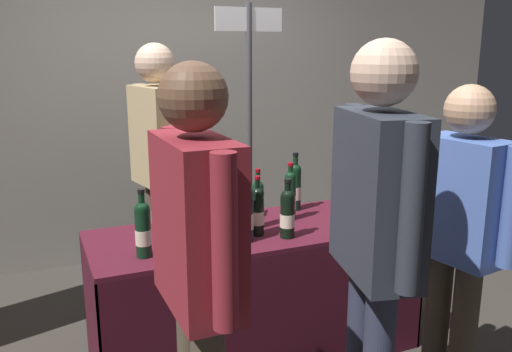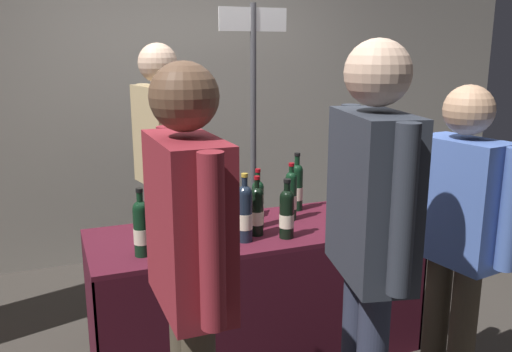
# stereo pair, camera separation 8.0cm
# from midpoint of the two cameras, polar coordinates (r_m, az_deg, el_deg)

# --- Properties ---
(ground_plane) EXTENTS (12.00, 12.00, 0.00)m
(ground_plane) POSITION_cam_midpoint_polar(r_m,az_deg,el_deg) (3.31, 0.73, -18.18)
(ground_plane) COLOR #38332D
(back_partition) EXTENTS (6.61, 0.12, 2.99)m
(back_partition) POSITION_cam_midpoint_polar(r_m,az_deg,el_deg) (4.56, -8.06, 10.30)
(back_partition) COLOR #9E998E
(back_partition) RESTS_ON ground_plane
(tasting_table) EXTENTS (1.82, 0.68, 0.76)m
(tasting_table) POSITION_cam_midpoint_polar(r_m,az_deg,el_deg) (3.06, 0.76, -9.80)
(tasting_table) COLOR #4C1423
(tasting_table) RESTS_ON ground_plane
(featured_wine_bottle) EXTENTS (0.08, 0.08, 0.36)m
(featured_wine_bottle) POSITION_cam_midpoint_polar(r_m,az_deg,el_deg) (2.74, -0.37, -3.93)
(featured_wine_bottle) COLOR #192333
(featured_wine_bottle) RESTS_ON tasting_table
(display_bottle_0) EXTENTS (0.07, 0.07, 0.30)m
(display_bottle_0) POSITION_cam_midpoint_polar(r_m,az_deg,el_deg) (3.14, 9.96, -2.39)
(display_bottle_0) COLOR #192333
(display_bottle_0) RESTS_ON tasting_table
(display_bottle_1) EXTENTS (0.08, 0.08, 0.32)m
(display_bottle_1) POSITION_cam_midpoint_polar(r_m,az_deg,el_deg) (2.81, 4.11, -3.92)
(display_bottle_1) COLOR black
(display_bottle_1) RESTS_ON tasting_table
(display_bottle_2) EXTENTS (0.07, 0.07, 0.33)m
(display_bottle_2) POSITION_cam_midpoint_polar(r_m,az_deg,el_deg) (2.96, 0.97, -2.92)
(display_bottle_2) COLOR black
(display_bottle_2) RESTS_ON tasting_table
(display_bottle_3) EXTENTS (0.07, 0.07, 0.32)m
(display_bottle_3) POSITION_cam_midpoint_polar(r_m,az_deg,el_deg) (2.84, 0.90, -3.69)
(display_bottle_3) COLOR black
(display_bottle_3) RESTS_ON tasting_table
(display_bottle_4) EXTENTS (0.08, 0.08, 0.34)m
(display_bottle_4) POSITION_cam_midpoint_polar(r_m,az_deg,el_deg) (3.37, 12.94, -1.18)
(display_bottle_4) COLOR black
(display_bottle_4) RESTS_ON tasting_table
(display_bottle_5) EXTENTS (0.08, 0.08, 0.33)m
(display_bottle_5) POSITION_cam_midpoint_polar(r_m,az_deg,el_deg) (2.61, -11.28, -5.39)
(display_bottle_5) COLOR black
(display_bottle_5) RESTS_ON tasting_table
(display_bottle_6) EXTENTS (0.07, 0.07, 0.29)m
(display_bottle_6) POSITION_cam_midpoint_polar(r_m,az_deg,el_deg) (2.94, -9.70, -3.56)
(display_bottle_6) COLOR black
(display_bottle_6) RESTS_ON tasting_table
(display_bottle_7) EXTENTS (0.08, 0.08, 0.36)m
(display_bottle_7) POSITION_cam_midpoint_polar(r_m,az_deg,el_deg) (3.29, 5.06, -1.08)
(display_bottle_7) COLOR black
(display_bottle_7) RESTS_ON tasting_table
(display_bottle_8) EXTENTS (0.07, 0.07, 0.34)m
(display_bottle_8) POSITION_cam_midpoint_polar(r_m,az_deg,el_deg) (3.10, 4.49, -2.03)
(display_bottle_8) COLOR black
(display_bottle_8) RESTS_ON tasting_table
(wine_glass_near_vendor) EXTENTS (0.07, 0.07, 0.13)m
(wine_glass_near_vendor) POSITION_cam_midpoint_polar(r_m,az_deg,el_deg) (3.32, 11.18, -2.15)
(wine_glass_near_vendor) COLOR silver
(wine_glass_near_vendor) RESTS_ON tasting_table
(brochure_stand) EXTENTS (0.07, 0.11, 0.16)m
(brochure_stand) POSITION_cam_midpoint_polar(r_m,az_deg,el_deg) (3.17, 0.54, -2.89)
(brochure_stand) COLOR silver
(brochure_stand) RESTS_ON tasting_table
(vendor_presenter) EXTENTS (0.30, 0.60, 1.77)m
(vendor_presenter) POSITION_cam_midpoint_polar(r_m,az_deg,el_deg) (3.45, -9.38, 2.28)
(vendor_presenter) COLOR #4C4233
(vendor_presenter) RESTS_ON ground_plane
(taster_foreground_right) EXTENTS (0.31, 0.63, 1.77)m
(taster_foreground_right) POSITION_cam_midpoint_polar(r_m,az_deg,el_deg) (2.09, 13.14, -5.12)
(taster_foreground_right) COLOR #2D3347
(taster_foreground_right) RESTS_ON ground_plane
(taster_foreground_left) EXTENTS (0.27, 0.56, 1.58)m
(taster_foreground_left) POSITION_cam_midpoint_polar(r_m,az_deg,el_deg) (2.60, 21.54, -5.22)
(taster_foreground_left) COLOR #4C4233
(taster_foreground_left) RESTS_ON ground_plane
(taster_foreground_centre) EXTENTS (0.23, 0.63, 1.70)m
(taster_foreground_centre) POSITION_cam_midpoint_polar(r_m,az_deg,el_deg) (1.90, -5.95, -8.41)
(taster_foreground_centre) COLOR #4C4233
(taster_foreground_centre) RESTS_ON ground_plane
(booth_signpost) EXTENTS (0.50, 0.04, 2.04)m
(booth_signpost) POSITION_cam_midpoint_polar(r_m,az_deg,el_deg) (3.90, 0.29, 6.27)
(booth_signpost) COLOR #47474C
(booth_signpost) RESTS_ON ground_plane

